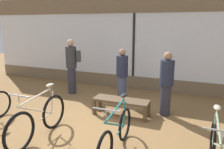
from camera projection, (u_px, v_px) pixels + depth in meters
ground_plane at (88, 131)px, 4.70m from camera, size 24.00×24.00×0.00m
shop_back_wall at (134, 42)px, 7.44m from camera, size 12.00×0.08×3.20m
bicycle_left at (39, 119)px, 4.35m from camera, size 0.46×1.76×1.06m
bicycle_right at (116, 134)px, 3.86m from camera, size 0.46×1.65×1.01m
display_bench at (121, 102)px, 5.46m from camera, size 1.40×0.44×0.42m
customer_near_rack at (122, 74)px, 6.34m from camera, size 0.42×0.42×1.57m
customer_by_window at (72, 65)px, 7.06m from camera, size 0.56×0.48×1.78m
customer_mid_floor at (166, 83)px, 5.36m from camera, size 0.47×0.47×1.61m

